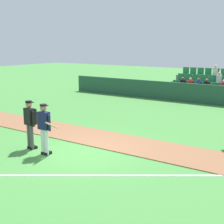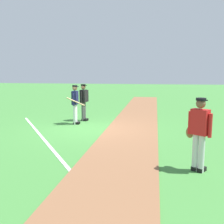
% 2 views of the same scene
% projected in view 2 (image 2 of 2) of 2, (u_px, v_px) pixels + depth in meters
% --- Properties ---
extents(ground_plane, '(80.00, 80.00, 0.00)m').
position_uv_depth(ground_plane, '(91.00, 129.00, 10.95)').
color(ground_plane, '#42843A').
extents(infield_dirt_path, '(28.00, 2.09, 0.03)m').
position_uv_depth(infield_dirt_path, '(132.00, 130.00, 10.68)').
color(infield_dirt_path, brown).
rests_on(infield_dirt_path, ground).
extents(foul_line_chalk, '(9.94, 6.89, 0.01)m').
position_uv_depth(foul_line_chalk, '(52.00, 149.00, 8.11)').
color(foul_line_chalk, white).
rests_on(foul_line_chalk, ground).
extents(batter_navy_jersey, '(0.70, 0.77, 1.76)m').
position_uv_depth(batter_navy_jersey, '(75.00, 103.00, 11.82)').
color(batter_navy_jersey, white).
rests_on(batter_navy_jersey, ground).
extents(umpire_home_plate, '(0.58, 0.35, 1.76)m').
position_uv_depth(umpire_home_plate, '(84.00, 100.00, 12.65)').
color(umpire_home_plate, '#4C4C4C').
rests_on(umpire_home_plate, ground).
extents(runner_red_jersey, '(0.51, 0.55, 1.76)m').
position_uv_depth(runner_red_jersey, '(199.00, 132.00, 6.17)').
color(runner_red_jersey, silver).
rests_on(runner_red_jersey, ground).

